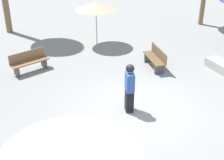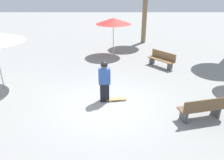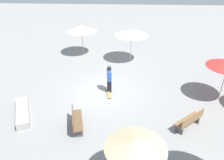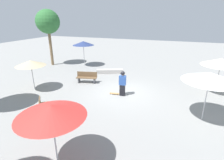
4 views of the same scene
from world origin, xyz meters
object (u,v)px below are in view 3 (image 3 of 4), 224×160
at_px(skater_main, 109,78).
at_px(bench_near, 189,121).
at_px(skateboard, 109,94).
at_px(shade_umbrella_white, 131,32).
at_px(concrete_ledge, 23,112).
at_px(shade_umbrella_tan, 136,144).
at_px(bench_far, 76,120).
at_px(shade_umbrella_cream, 82,29).

xyz_separation_m(skater_main, bench_near, (3.07, 3.93, -0.47)).
relative_size(skateboard, shade_umbrella_white, 0.32).
bearing_deg(concrete_ledge, skateboard, 116.03).
height_order(shade_umbrella_tan, shade_umbrella_white, shade_umbrella_white).
bearing_deg(skater_main, bench_far, -29.04).
xyz_separation_m(bench_near, bench_far, (0.28, -5.25, 0.00)).
distance_m(bench_far, shade_umbrella_white, 8.63).
height_order(bench_far, shade_umbrella_tan, shade_umbrella_tan).
height_order(bench_near, shade_umbrella_cream, shade_umbrella_cream).
height_order(bench_far, shade_umbrella_cream, shade_umbrella_cream).
bearing_deg(shade_umbrella_cream, concrete_ledge, -11.30).
relative_size(concrete_ledge, shade_umbrella_white, 0.98).
bearing_deg(skateboard, shade_umbrella_white, 157.10).
height_order(concrete_ledge, bench_far, bench_far).
distance_m(shade_umbrella_tan, shade_umbrella_white, 10.86).
relative_size(skater_main, bench_far, 1.00).
xyz_separation_m(skateboard, bench_near, (2.61, 3.92, 0.37)).
height_order(skater_main, shade_umbrella_cream, shade_umbrella_cream).
bearing_deg(bench_far, shade_umbrella_cream, 174.36).
bearing_deg(bench_far, bench_near, 79.51).
bearing_deg(bench_far, shade_umbrella_white, 148.16).
distance_m(skater_main, skateboard, 0.96).
bearing_deg(shade_umbrella_cream, skateboard, 22.46).
height_order(concrete_ledge, shade_umbrella_white, shade_umbrella_white).
xyz_separation_m(skateboard, shade_umbrella_tan, (5.73, 1.24, 1.89)).
relative_size(skateboard, bench_near, 0.54).
relative_size(bench_far, shade_umbrella_white, 0.65).
distance_m(skateboard, bench_near, 4.72).
height_order(concrete_ledge, shade_umbrella_tan, shade_umbrella_tan).
xyz_separation_m(skater_main, shade_umbrella_white, (-4.66, 1.34, 1.38)).
xyz_separation_m(shade_umbrella_tan, shade_umbrella_white, (-10.85, 0.09, 0.33)).
distance_m(skateboard, shade_umbrella_tan, 6.16).
relative_size(bench_near, shade_umbrella_cream, 0.62).
relative_size(shade_umbrella_cream, shade_umbrella_white, 0.96).
relative_size(skater_main, shade_umbrella_cream, 0.69).
bearing_deg(concrete_ledge, shade_umbrella_white, 142.19).
bearing_deg(shade_umbrella_cream, skater_main, 23.93).
relative_size(shade_umbrella_cream, shade_umbrella_tan, 1.14).
bearing_deg(skater_main, concrete_ledge, -66.67).
height_order(skater_main, bench_near, skater_main).
distance_m(bench_near, shade_umbrella_tan, 4.39).
bearing_deg(shade_umbrella_tan, concrete_ledge, -123.59).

